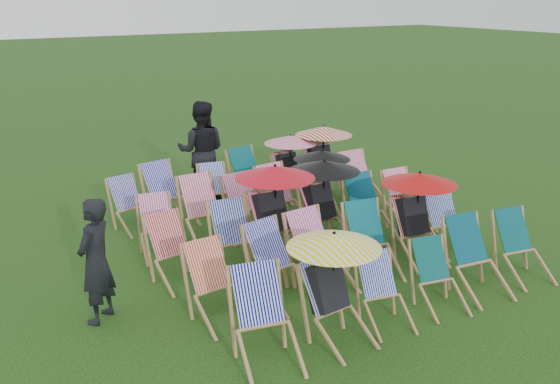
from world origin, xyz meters
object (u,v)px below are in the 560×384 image
deckchair_29 (323,159)px  deckchair_0 (266,321)px  person_left (96,261)px  deckchair_5 (524,247)px  person_rear (202,151)px

deckchair_29 → deckchair_0: bearing=-119.2°
deckchair_29 → person_left: bearing=-140.8°
person_left → deckchair_5: bearing=118.6°
deckchair_0 → person_rear: 5.76m
deckchair_5 → person_rear: 6.00m
deckchair_29 → person_rear: size_ratio=0.70×
deckchair_5 → person_rear: bearing=122.9°
deckchair_0 → person_rear: (1.78, 5.46, 0.46)m
deckchair_0 → deckchair_29: 6.04m
deckchair_0 → deckchair_29: size_ratio=0.77×
deckchair_0 → person_rear: size_ratio=0.54×
deckchair_5 → deckchair_29: (-0.15, 4.61, 0.25)m
deckchair_5 → person_left: person_left is taller
deckchair_0 → deckchair_5: bearing=10.6°
deckchair_5 → deckchair_0: bearing=-170.8°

